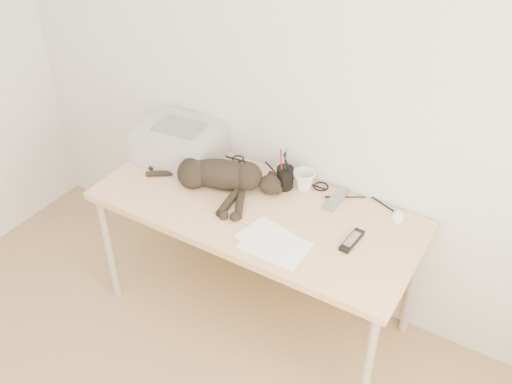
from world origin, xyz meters
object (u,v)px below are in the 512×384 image
Objects in this scene: desk at (264,219)px; pen_cup at (285,177)px; printer at (181,142)px; mouse at (398,215)px; cat at (218,176)px; mug at (304,181)px.

pen_cup is (0.04, 0.13, 0.19)m from desk.
mouse is (1.19, 0.11, -0.08)m from printer.
pen_cup is (0.29, 0.17, -0.01)m from cat.
pen_cup is 0.58m from mouse.
desk is at bearing -107.87° from pen_cup.
cat reaches higher than mouse.
desk is at bearing -8.36° from printer.
desk is 14.44× the size of mug.
desk is 0.28m from mug.
printer is at bearing 171.64° from desk.
pen_cup reaches higher than cat.
pen_cup is at bearing -157.47° from mug.
printer is 4.11× the size of mug.
desk is 2.24× the size of cat.
mouse is (0.58, 0.06, -0.04)m from pen_cup.
mug is 0.49m from mouse.
cat is 3.26× the size of pen_cup.
pen_cup reaches higher than printer.
pen_cup is at bearing 4.23° from printer.
pen_cup is 2.11× the size of mouse.
pen_cup is (0.61, 0.05, -0.04)m from printer.
printer is at bearing -173.31° from mug.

